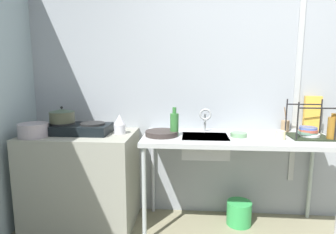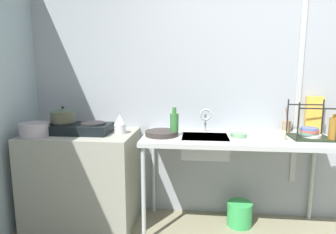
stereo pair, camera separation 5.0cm
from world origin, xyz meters
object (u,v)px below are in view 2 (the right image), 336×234
cup_by_rack (281,136)px  faucet (206,117)px  bottle_by_rack (334,129)px  bucket_on_floor (239,214)px  dish_rack (310,133)px  percolator (120,124)px  small_bowl_on_drainboard (239,135)px  stove (78,128)px  bottle_by_sink (174,124)px  pot_on_left_burner (63,115)px  pot_beside_stove (35,130)px  utensil_jar (286,126)px  cereal_box (314,114)px  sink_basin (205,146)px  frying_pan (162,133)px

cup_by_rack → faucet: bearing=160.0°
bottle_by_rack → bucket_on_floor: size_ratio=0.96×
dish_rack → bottle_by_rack: bearing=-28.2°
percolator → bucket_on_floor: 1.40m
faucet → bucket_on_floor: (0.33, -0.05, -0.91)m
percolator → dish_rack: (1.65, -0.01, -0.04)m
faucet → bottle_by_rack: 1.05m
small_bowl_on_drainboard → bucket_on_floor: 0.79m
stove → bucket_on_floor: 1.71m
bottle_by_sink → pot_on_left_burner: bearing=178.6°
faucet → bucket_on_floor: size_ratio=0.97×
pot_on_left_burner → cup_by_rack: pot_on_left_burner is taller
pot_beside_stove → bottle_by_rack: bottle_by_rack is taller
stove → faucet: 1.18m
cup_by_rack → pot_beside_stove: bearing=-177.8°
bottle_by_rack → utensil_jar: utensil_jar is taller
cereal_box → bottle_by_rack: bearing=-78.6°
pot_beside_stove → cereal_box: cereal_box is taller
sink_basin → cereal_box: (1.01, 0.28, 0.25)m
sink_basin → cereal_box: size_ratio=1.19×
frying_pan → small_bowl_on_drainboard: size_ratio=2.06×
bottle_by_rack → pot_on_left_burner: bearing=178.2°
frying_pan → bottle_by_sink: 0.14m
sink_basin → faucet: faucet is taller
cereal_box → sink_basin: bearing=-158.0°
pot_on_left_burner → small_bowl_on_drainboard: pot_on_left_burner is taller
small_bowl_on_drainboard → bucket_on_floor: small_bowl_on_drainboard is taller
small_bowl_on_drainboard → bottle_by_sink: bearing=-178.9°
pot_beside_stove → bottle_by_sink: bearing=6.6°
percolator → cereal_box: bearing=7.7°
bottle_by_sink → bottle_by_rack: bottle_by_sink is taller
bottle_by_sink → bucket_on_floor: 1.07m
faucet → stove: bearing=-173.3°
cereal_box → dish_rack: bearing=-110.0°
percolator → cup_by_rack: bearing=-4.3°
faucet → cereal_box: size_ratio=0.67×
pot_on_left_burner → dish_rack: size_ratio=0.71×
percolator → sink_basin: bearing=-3.0°
pot_on_left_burner → cereal_box: 2.32m
bottle_by_sink → utensil_jar: (1.04, 0.28, -0.05)m
stove → small_bowl_on_drainboard: stove is taller
pot_on_left_burner → utensil_jar: pot_on_left_burner is taller
dish_rack → bottle_by_sink: (-1.15, -0.04, 0.06)m
stove → cereal_box: 2.18m
percolator → frying_pan: (0.39, -0.05, -0.06)m
cup_by_rack → bucket_on_floor: 0.87m
cup_by_rack → small_bowl_on_drainboard: 0.34m
cereal_box → bucket_on_floor: bearing=-158.9°
cereal_box → pot_on_left_burner: bearing=-167.2°
percolator → cup_by_rack: percolator is taller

